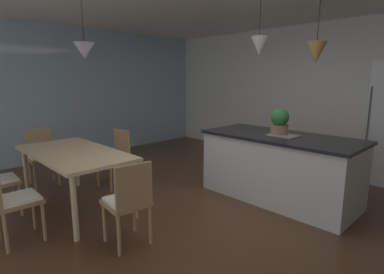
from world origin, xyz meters
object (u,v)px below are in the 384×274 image
object	(u,v)px
chair_far_left	(116,156)
potted_plant_on_island	(280,122)
chair_window_end	(42,155)
chair_near_right	(12,198)
dining_table	(74,157)
kitchen_island	(279,166)
chair_kitchen_end	(128,200)

from	to	relation	value
chair_far_left	potted_plant_on_island	distance (m)	2.51
chair_far_left	chair_window_end	xyz separation A→B (m)	(-0.85, -0.81, 0.00)
chair_far_left	chair_near_right	distance (m)	1.81
dining_table	chair_near_right	size ratio (longest dim) A/B	2.03
dining_table	kitchen_island	size ratio (longest dim) A/B	0.85
chair_kitchen_end	potted_plant_on_island	xyz separation A→B (m)	(0.38, 2.16, 0.61)
dining_table	kitchen_island	xyz separation A→B (m)	(1.66, 2.15, -0.22)
kitchen_island	potted_plant_on_island	bearing A→B (deg)	180.00
chair_window_end	chair_near_right	world-z (taller)	same
chair_window_end	chair_far_left	bearing A→B (deg)	43.52
chair_kitchen_end	kitchen_island	size ratio (longest dim) A/B	0.42
dining_table	chair_far_left	world-z (taller)	chair_far_left
chair_far_left	chair_kitchen_end	world-z (taller)	same
dining_table	kitchen_island	distance (m)	2.73
chair_window_end	chair_kitchen_end	size ratio (longest dim) A/B	1.00
kitchen_island	dining_table	bearing A→B (deg)	-127.55
chair_kitchen_end	potted_plant_on_island	world-z (taller)	potted_plant_on_island
chair_window_end	chair_near_right	size ratio (longest dim) A/B	1.00
chair_far_left	kitchen_island	distance (m)	2.46
chair_far_left	kitchen_island	size ratio (longest dim) A/B	0.42
potted_plant_on_island	chair_kitchen_end	bearing A→B (deg)	-99.86
chair_far_left	chair_window_end	distance (m)	1.17
chair_window_end	kitchen_island	distance (m)	3.62
chair_near_right	chair_window_end	bearing A→B (deg)	153.66
chair_near_right	chair_kitchen_end	size ratio (longest dim) A/B	1.00
chair_window_end	potted_plant_on_island	size ratio (longest dim) A/B	2.38
chair_window_end	potted_plant_on_island	world-z (taller)	potted_plant_on_island
chair_far_left	chair_near_right	size ratio (longest dim) A/B	1.00
dining_table	chair_kitchen_end	size ratio (longest dim) A/B	2.03
chair_near_right	potted_plant_on_island	distance (m)	3.27
chair_near_right	kitchen_island	size ratio (longest dim) A/B	0.42
dining_table	chair_kitchen_end	xyz separation A→B (m)	(1.25, -0.00, -0.21)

